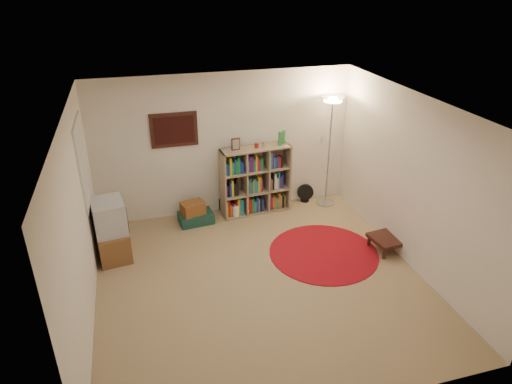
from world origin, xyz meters
TOP-DOWN VIEW (x-y plane):
  - room at (-0.05, 0.05)m, footprint 4.54×4.54m
  - bookshelf at (0.47, 2.01)m, footprint 1.26×0.46m
  - floor_lamp at (1.83, 1.94)m, footprint 0.42×0.42m
  - floor_fan at (1.50, 2.13)m, footprint 0.31×0.20m
  - tv_stand at (-1.99, 1.18)m, footprint 0.54×0.71m
  - suitcase at (-0.63, 1.89)m, footprint 0.62×0.43m
  - wicker_basket at (-0.67, 1.87)m, footprint 0.44×0.37m
  - duffel_bag at (0.05, 2.15)m, footprint 0.38×0.35m
  - paper_towel at (0.08, 1.88)m, footprint 0.12×0.12m
  - red_rug at (1.14, 0.40)m, footprint 1.69×1.69m
  - side_table at (2.14, 0.22)m, footprint 0.55×0.55m

SIDE VIEW (x-z plane):
  - red_rug at x=1.14m, z-range 0.00..0.02m
  - suitcase at x=-0.63m, z-range 0.00..0.19m
  - duffel_bag at x=0.05m, z-range 0.00..0.22m
  - paper_towel at x=0.08m, z-range 0.00..0.23m
  - floor_fan at x=1.50m, z-range 0.00..0.35m
  - side_table at x=2.14m, z-range 0.08..0.30m
  - wicker_basket at x=-0.67m, z-range 0.19..0.40m
  - tv_stand at x=-1.99m, z-range -0.02..0.93m
  - bookshelf at x=0.47m, z-range -0.14..1.34m
  - room at x=-0.05m, z-range -0.01..2.53m
  - floor_lamp at x=1.83m, z-range 0.67..2.71m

